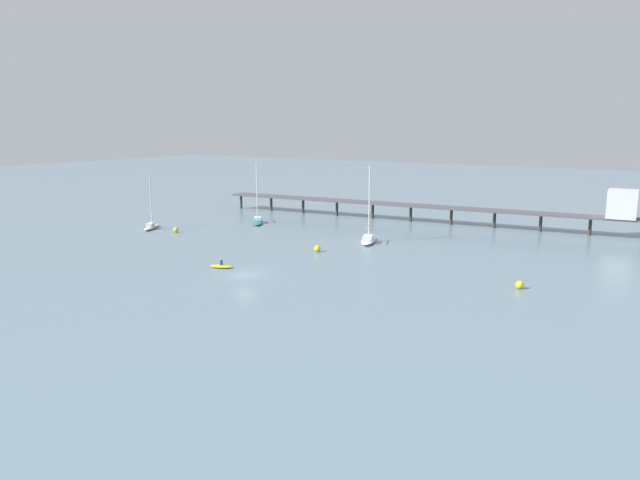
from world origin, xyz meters
TOP-DOWN VIEW (x-y plane):
  - ground_plane at (0.00, 0.00)m, footprint 400.00×400.00m
  - pier at (14.86, 47.93)m, footprint 75.98×9.54m
  - sailboat_white at (2.80, 25.35)m, footprint 4.46×7.49m
  - sailboat_cream at (-33.34, 16.44)m, footprint 3.99×6.00m
  - sailboat_teal at (-21.84, 30.37)m, footprint 5.36×6.41m
  - dinghy_yellow at (-4.75, 1.41)m, footprint 3.06×2.05m
  - mooring_buoy_far at (28.48, 11.07)m, footprint 0.86×0.86m
  - mooring_buoy_outer at (-27.39, 16.18)m, footprint 0.86×0.86m
  - mooring_buoy_mid at (0.10, 15.60)m, footprint 0.90×0.90m

SIDE VIEW (x-z plane):
  - ground_plane at x=0.00m, z-range 0.00..0.00m
  - dinghy_yellow at x=-4.75m, z-range -0.36..0.78m
  - mooring_buoy_outer at x=-27.39m, z-range 0.00..0.86m
  - mooring_buoy_far at x=28.48m, z-range 0.00..0.86m
  - mooring_buoy_mid at x=0.10m, z-range 0.00..0.90m
  - sailboat_cream at x=-33.34m, z-range -3.68..4.86m
  - sailboat_white at x=2.80m, z-range -4.98..6.27m
  - sailboat_teal at x=-21.84m, z-range -4.61..5.92m
  - pier at x=14.86m, z-range 0.17..7.53m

